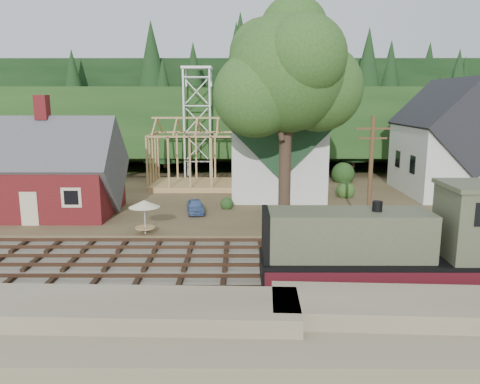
{
  "coord_description": "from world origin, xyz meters",
  "views": [
    {
      "loc": [
        -1.19,
        -24.14,
        9.01
      ],
      "look_at": [
        -1.3,
        6.0,
        3.0
      ],
      "focal_mm": 35.0,
      "sensor_mm": 36.0,
      "label": 1
    }
  ],
  "objects": [
    {
      "name": "ground",
      "position": [
        0.0,
        0.0,
        0.0
      ],
      "size": [
        140.0,
        140.0,
        0.0
      ],
      "primitive_type": "plane",
      "color": "#384C1E",
      "rests_on": "ground"
    },
    {
      "name": "embankment",
      "position": [
        0.0,
        -8.5,
        0.0
      ],
      "size": [
        64.0,
        5.0,
        1.6
      ],
      "primitive_type": "cube",
      "color": "#7F7259",
      "rests_on": "ground"
    },
    {
      "name": "railroad_bed",
      "position": [
        0.0,
        0.0,
        0.08
      ],
      "size": [
        64.0,
        11.0,
        0.16
      ],
      "primitive_type": "cube",
      "color": "#726B5B",
      "rests_on": "ground"
    },
    {
      "name": "village_flat",
      "position": [
        0.0,
        18.0,
        0.15
      ],
      "size": [
        64.0,
        26.0,
        0.3
      ],
      "primitive_type": "cube",
      "color": "brown",
      "rests_on": "ground"
    },
    {
      "name": "hillside",
      "position": [
        0.0,
        42.0,
        0.0
      ],
      "size": [
        70.0,
        28.96,
        12.74
      ],
      "primitive_type": "cube",
      "rotation": [
        -0.17,
        0.0,
        0.0
      ],
      "color": "#1E3F19",
      "rests_on": "ground"
    },
    {
      "name": "ridge",
      "position": [
        0.0,
        58.0,
        0.0
      ],
      "size": [
        80.0,
        20.0,
        12.0
      ],
      "primitive_type": "cube",
      "color": "black",
      "rests_on": "ground"
    },
    {
      "name": "depot",
      "position": [
        -16.0,
        11.0,
        3.21
      ],
      "size": [
        10.8,
        7.41,
        9.0
      ],
      "color": "#5C1517",
      "rests_on": "village_flat"
    },
    {
      "name": "church",
      "position": [
        2.0,
        19.68,
        5.18
      ],
      "size": [
        8.4,
        15.17,
        13.0
      ],
      "color": "silver",
      "rests_on": "village_flat"
    },
    {
      "name": "farmhouse",
      "position": [
        18.0,
        19.0,
        4.87
      ],
      "size": [
        8.4,
        10.8,
        10.6
      ],
      "color": "silver",
      "rests_on": "village_flat"
    },
    {
      "name": "timber_frame",
      "position": [
        -6.0,
        22.0,
        3.27
      ],
      "size": [
        8.2,
        6.2,
        6.99
      ],
      "color": "tan",
      "rests_on": "village_flat"
    },
    {
      "name": "lattice_tower",
      "position": [
        -6.0,
        28.0,
        10.03
      ],
      "size": [
        3.2,
        3.2,
        12.12
      ],
      "color": "silver",
      "rests_on": "village_flat"
    },
    {
      "name": "big_tree",
      "position": [
        2.17,
        10.08,
        10.22
      ],
      "size": [
        10.9,
        8.4,
        14.7
      ],
      "color": "#38281E",
      "rests_on": "village_flat"
    },
    {
      "name": "telegraph_pole_near",
      "position": [
        7.0,
        5.2,
        4.25
      ],
      "size": [
        2.2,
        0.28,
        8.0
      ],
      "color": "#4C331E",
      "rests_on": "ground"
    },
    {
      "name": "locomotive",
      "position": [
        6.66,
        -3.0,
        2.22
      ],
      "size": [
        12.66,
        3.17,
        5.05
      ],
      "color": "black",
      "rests_on": "railroad_bed"
    },
    {
      "name": "car_blue",
      "position": [
        -4.78,
        11.2,
        0.83
      ],
      "size": [
        1.79,
        3.3,
        1.07
      ],
      "primitive_type": "imported",
      "rotation": [
        0.0,
        0.0,
        0.18
      ],
      "color": "#5374B3",
      "rests_on": "village_flat"
    },
    {
      "name": "patio_set",
      "position": [
        -7.53,
        5.5,
        2.21
      ],
      "size": [
        2.02,
        2.02,
        2.25
      ],
      "color": "silver",
      "rests_on": "village_flat"
    }
  ]
}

